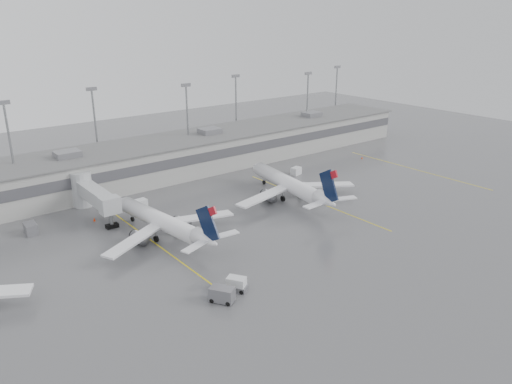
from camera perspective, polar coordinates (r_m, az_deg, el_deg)
ground at (r=76.42m, az=9.63°, el=-8.76°), size 260.00×260.00×0.00m
terminal at (r=118.51m, az=-11.33°, el=3.69°), size 152.00×17.00×9.45m
light_masts at (r=121.74m, az=-12.83°, el=7.81°), size 142.40×8.00×20.60m
jet_bridge_right at (r=100.22m, az=-18.47°, el=-0.10°), size 4.00×17.20×7.00m
stand_markings at (r=92.40m, az=-1.37°, el=-3.28°), size 105.25×40.00×0.01m
jet_mid_left at (r=85.95m, az=-10.54°, el=-3.34°), size 25.69×28.96×9.39m
jet_mid_right at (r=102.39m, az=3.95°, el=0.88°), size 27.43×30.97×10.06m
baggage_tug at (r=70.06m, az=-2.26°, el=-10.58°), size 3.15×3.49×1.92m
baggage_cart at (r=67.47m, az=-3.89°, el=-11.58°), size 3.29×3.69×2.06m
gse_uld_b at (r=100.39m, az=-13.10°, el=-1.34°), size 2.64×1.84×1.81m
gse_uld_c at (r=118.96m, az=4.60°, el=2.41°), size 2.75×2.14×1.74m
gse_loader at (r=95.09m, az=-24.36°, el=-3.83°), size 2.06×3.15×1.91m
cone_b at (r=96.74m, az=-18.00°, el=-2.99°), size 0.44×0.44×0.70m
cone_c at (r=111.84m, az=3.72°, el=1.05°), size 0.50×0.50×0.80m
cone_d at (r=134.75m, az=12.03°, el=3.88°), size 0.44×0.44×0.69m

